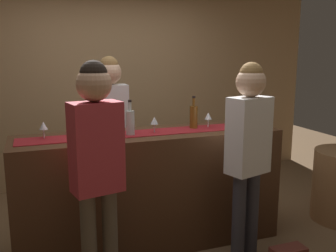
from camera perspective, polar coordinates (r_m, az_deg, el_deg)
The scene contains 12 objects.
ground_plane at distance 3.69m, azimuth -2.58°, elevation -17.11°, with size 10.00×10.00×0.00m, color brown.
back_wall at distance 5.11m, azimuth -9.22°, elevation 7.66°, with size 6.00×0.12×2.90m, color tan.
bar_counter at distance 3.47m, azimuth -2.66°, elevation -9.49°, with size 2.35×0.60×1.04m, color #472B19.
counter_runner_cloth at distance 3.32m, azimuth -2.74°, elevation -0.99°, with size 2.23×0.28×0.01m, color maroon.
wine_bottle_amber at distance 3.50m, azimuth 3.89°, elevation 1.44°, with size 0.07×0.07×0.30m.
wine_bottle_clear at distance 3.22m, azimuth -5.71°, elevation 0.59°, with size 0.07×0.07×0.30m.
wine_glass_near_customer at distance 3.23m, azimuth -18.27°, elevation -0.02°, with size 0.07×0.07×0.14m.
wine_glass_mid_counter at distance 3.56m, azimuth 6.08°, elevation 1.45°, with size 0.07×0.07×0.14m.
wine_glass_far_end at distance 3.30m, azimuth -2.07°, elevation 0.75°, with size 0.07×0.07×0.14m.
bartender at distance 3.82m, azimuth -8.63°, elevation 0.61°, with size 0.34×0.24×1.71m.
customer_sipping at distance 3.09m, azimuth 12.02°, elevation -2.50°, with size 0.38×0.29×1.67m.
customer_browsing at distance 2.63m, azimuth -10.71°, elevation -4.42°, with size 0.37×0.27×1.69m.
Camera 1 is at (-0.96, -3.11, 1.74)m, focal length 40.43 mm.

